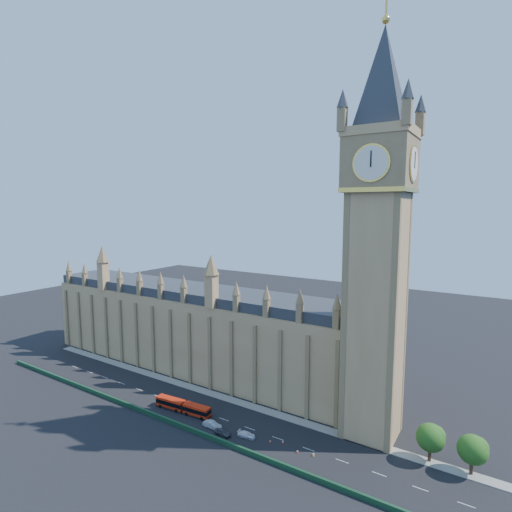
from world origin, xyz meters
The scene contains 15 objects.
ground centered at (0.00, 0.00, 0.00)m, with size 400.00×400.00×0.00m, color black.
palace_westminster centered at (-25.00, 22.00, 13.86)m, with size 120.00×20.00×28.00m.
elizabeth_tower centered at (38.00, 13.99, 54.56)m, with size 20.59×20.59×105.00m.
bridge_parapet centered at (0.00, -9.00, 0.60)m, with size 160.00×0.60×1.20m, color #1E4C2D.
kerb_north centered at (0.00, 9.50, 0.08)m, with size 160.00×3.00×0.16m, color gray.
tree_east_near centered at (52.22, 10.08, 5.64)m, with size 6.00×6.00×8.50m.
tree_east_far centered at (60.22, 10.08, 5.64)m, with size 6.00×6.00×8.50m.
red_bus centered at (-7.72, -2.80, 1.50)m, with size 16.92×3.81×2.85m.
car_grey centered at (8.07, -5.96, 0.74)m, with size 1.75×4.35×1.48m, color #44464D.
car_silver centered at (3.88, -4.75, 0.82)m, with size 1.73×4.97×1.64m, color #B3B7BC.
car_white centered at (13.38, -3.57, 0.64)m, with size 1.80×4.42×1.28m, color white.
cone_a centered at (21.98, -1.18, 0.33)m, with size 0.46×0.46×0.68m.
cone_b centered at (29.99, -1.73, 0.36)m, with size 0.53×0.53×0.74m.
cone_c centered at (26.48, -2.61, 0.33)m, with size 0.43×0.43×0.67m.
cone_d centered at (19.35, -2.51, 0.32)m, with size 0.53×0.53×0.65m.
Camera 1 is at (63.15, -78.03, 54.84)m, focal length 28.00 mm.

